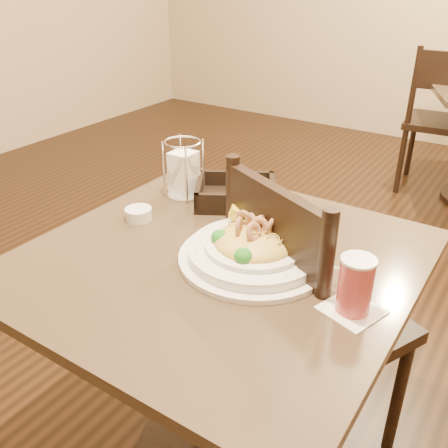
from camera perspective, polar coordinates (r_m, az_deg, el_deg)
The scene contains 9 objects.
main_table at distance 1.36m, azimuth -0.48°, elevation -11.90°, with size 0.90×0.90×0.72m.
dining_chair_near at distance 1.42m, azimuth 9.38°, elevation -10.15°, with size 0.56×0.56×0.93m.
dining_chair_far at distance 3.47m, azimuth 23.64°, elevation 11.09°, with size 0.45×0.45×0.93m.
pasta_bowl at distance 1.19m, azimuth 3.50°, elevation -2.71°, with size 0.40×0.37×0.12m.
drink_glass at distance 1.04m, azimuth 14.77°, elevation -6.83°, with size 0.14×0.14×0.13m.
bread_basket at distance 1.49m, azimuth 1.34°, elevation 3.31°, with size 0.29×0.28×0.06m.
napkin_caddy at distance 1.52m, azimuth -4.61°, elevation 5.91°, with size 0.11×0.11×0.18m.
side_plate at distance 1.28m, azimuth 8.72°, elevation -2.25°, with size 0.16×0.16×0.01m, color white.
butter_ramekin at distance 1.41m, azimuth -9.74°, elevation 1.16°, with size 0.07×0.07×0.03m, color white.
Camera 1 is at (0.59, -0.86, 1.36)m, focal length 40.00 mm.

